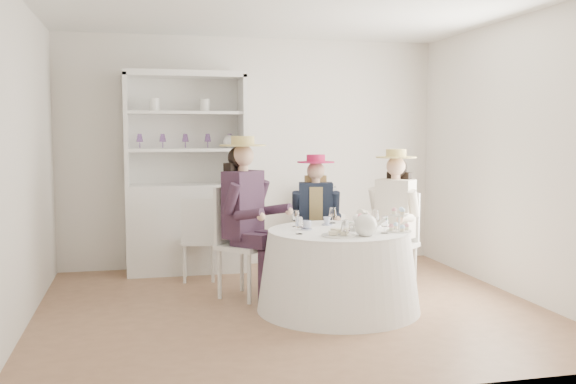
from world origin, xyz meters
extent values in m
plane|color=brown|center=(0.00, 0.00, 0.00)|extent=(4.50, 4.50, 0.00)
plane|color=white|center=(0.00, 0.00, 2.70)|extent=(4.50, 4.50, 0.00)
plane|color=silver|center=(0.00, 2.00, 1.35)|extent=(4.50, 0.00, 4.50)
plane|color=silver|center=(0.00, -2.00, 1.35)|extent=(4.50, 0.00, 4.50)
plane|color=silver|center=(-2.25, 0.00, 1.35)|extent=(0.00, 4.50, 4.50)
plane|color=silver|center=(2.25, 0.00, 1.35)|extent=(0.00, 4.50, 4.50)
cone|color=white|center=(0.40, -0.16, 0.35)|extent=(1.46, 1.46, 0.70)
cylinder|color=white|center=(0.40, -0.16, 0.71)|extent=(1.26, 1.26, 0.02)
cube|color=silver|center=(-0.80, 1.75, 0.50)|extent=(1.42, 0.82, 1.00)
cube|color=silver|center=(-0.80, 1.97, 1.62)|extent=(1.31, 0.37, 1.23)
cube|color=silver|center=(-0.80, 1.75, 2.23)|extent=(1.42, 0.82, 0.07)
cube|color=silver|center=(-1.45, 1.75, 1.62)|extent=(0.17, 0.50, 1.23)
cube|color=silver|center=(-0.16, 1.75, 1.62)|extent=(0.17, 0.50, 1.23)
cube|color=silver|center=(-0.80, 1.75, 1.39)|extent=(1.32, 0.74, 0.03)
cube|color=silver|center=(-0.80, 1.75, 1.81)|extent=(1.32, 0.74, 0.03)
sphere|color=white|center=(-0.30, 1.75, 1.48)|extent=(0.16, 0.16, 0.16)
cube|color=silver|center=(0.79, 1.71, 0.32)|extent=(0.45, 0.45, 0.63)
cylinder|color=black|center=(0.79, 1.71, 0.79)|extent=(0.42, 0.42, 0.32)
cube|color=silver|center=(-0.34, 0.45, 0.50)|extent=(0.62, 0.62, 0.04)
cylinder|color=silver|center=(-0.35, 0.20, 0.24)|extent=(0.04, 0.04, 0.49)
cylinder|color=silver|center=(-0.09, 0.45, 0.24)|extent=(0.04, 0.04, 0.49)
cylinder|color=silver|center=(-0.59, 0.46, 0.24)|extent=(0.04, 0.04, 0.49)
cylinder|color=silver|center=(-0.33, 0.70, 0.24)|extent=(0.04, 0.04, 0.49)
cube|color=silver|center=(-0.48, 0.59, 0.80)|extent=(0.33, 0.31, 0.55)
cube|color=black|center=(-0.36, 0.47, 0.91)|extent=(0.44, 0.43, 0.64)
cube|color=black|center=(-0.32, 0.29, 0.59)|extent=(0.36, 0.37, 0.13)
cylinder|color=black|center=(-0.21, 0.17, 0.25)|extent=(0.11, 0.11, 0.51)
cylinder|color=black|center=(-0.49, 0.28, 0.98)|extent=(0.20, 0.21, 0.30)
cube|color=black|center=(-0.18, 0.42, 0.59)|extent=(0.36, 0.37, 0.13)
cylinder|color=black|center=(-0.07, 0.31, 0.25)|extent=(0.11, 0.11, 0.51)
cylinder|color=black|center=(-0.16, 0.59, 0.98)|extent=(0.20, 0.21, 0.30)
cylinder|color=#D8A889|center=(-0.36, 0.47, 1.25)|extent=(0.10, 0.10, 0.09)
sphere|color=#D8A889|center=(-0.36, 0.47, 1.37)|extent=(0.21, 0.21, 0.21)
sphere|color=black|center=(-0.39, 0.50, 1.35)|extent=(0.21, 0.21, 0.21)
cube|color=black|center=(-0.42, 0.53, 1.09)|extent=(0.25, 0.25, 0.42)
cylinder|color=tan|center=(-0.36, 0.47, 1.47)|extent=(0.44, 0.44, 0.01)
cylinder|color=tan|center=(-0.36, 0.47, 1.51)|extent=(0.22, 0.22, 0.09)
cube|color=silver|center=(0.46, 0.80, 0.43)|extent=(0.46, 0.46, 0.04)
cylinder|color=silver|center=(0.27, 0.69, 0.21)|extent=(0.03, 0.03, 0.42)
cylinder|color=silver|center=(0.57, 0.62, 0.21)|extent=(0.03, 0.03, 0.42)
cylinder|color=silver|center=(0.34, 0.99, 0.21)|extent=(0.03, 0.03, 0.42)
cylinder|color=silver|center=(0.65, 0.92, 0.21)|extent=(0.03, 0.03, 0.42)
cube|color=silver|center=(0.50, 0.97, 0.70)|extent=(0.36, 0.11, 0.48)
cube|color=black|center=(0.46, 0.82, 0.79)|extent=(0.38, 0.27, 0.56)
cube|color=tan|center=(0.46, 0.82, 0.79)|extent=(0.18, 0.24, 0.48)
cube|color=black|center=(0.35, 0.71, 0.51)|extent=(0.20, 0.35, 0.12)
cylinder|color=black|center=(0.32, 0.58, 0.22)|extent=(0.10, 0.10, 0.44)
cylinder|color=black|center=(0.26, 0.83, 0.86)|extent=(0.12, 0.18, 0.27)
cube|color=black|center=(0.52, 0.67, 0.51)|extent=(0.20, 0.35, 0.12)
cylinder|color=black|center=(0.49, 0.54, 0.22)|extent=(0.10, 0.10, 0.44)
cylinder|color=black|center=(0.65, 0.74, 0.86)|extent=(0.12, 0.18, 0.27)
cylinder|color=#D8A889|center=(0.46, 0.82, 1.09)|extent=(0.09, 0.09, 0.08)
sphere|color=#D8A889|center=(0.46, 0.82, 1.20)|extent=(0.18, 0.18, 0.18)
sphere|color=tan|center=(0.47, 0.86, 1.18)|extent=(0.18, 0.18, 0.18)
cube|color=tan|center=(0.48, 0.90, 0.96)|extent=(0.24, 0.13, 0.37)
cylinder|color=#B41B4C|center=(0.46, 0.82, 1.28)|extent=(0.39, 0.39, 0.01)
cylinder|color=#B41B4C|center=(0.46, 0.82, 1.32)|extent=(0.19, 0.19, 0.08)
cube|color=silver|center=(1.17, 0.42, 0.45)|extent=(0.57, 0.57, 0.04)
cylinder|color=silver|center=(0.95, 0.43, 0.22)|extent=(0.04, 0.04, 0.44)
cylinder|color=silver|center=(1.16, 0.19, 0.22)|extent=(0.04, 0.04, 0.44)
cylinder|color=silver|center=(1.18, 0.65, 0.22)|extent=(0.04, 0.04, 0.44)
cylinder|color=silver|center=(1.40, 0.41, 0.22)|extent=(0.04, 0.04, 0.44)
cube|color=silver|center=(1.31, 0.54, 0.73)|extent=(0.28, 0.30, 0.51)
cube|color=white|center=(1.19, 0.43, 0.83)|extent=(0.39, 0.41, 0.59)
cube|color=white|center=(1.02, 0.41, 0.54)|extent=(0.34, 0.33, 0.12)
cylinder|color=white|center=(0.92, 0.31, 0.23)|extent=(0.10, 0.10, 0.46)
cylinder|color=white|center=(1.02, 0.56, 0.90)|extent=(0.19, 0.19, 0.28)
cube|color=white|center=(1.14, 0.27, 0.54)|extent=(0.34, 0.33, 0.12)
cylinder|color=white|center=(1.04, 0.18, 0.23)|extent=(0.10, 0.10, 0.46)
cylinder|color=white|center=(1.30, 0.25, 0.90)|extent=(0.19, 0.19, 0.28)
cylinder|color=#D8A889|center=(1.19, 0.43, 1.14)|extent=(0.09, 0.09, 0.08)
sphere|color=#D8A889|center=(1.19, 0.43, 1.25)|extent=(0.19, 0.19, 0.19)
sphere|color=black|center=(1.22, 0.46, 1.24)|extent=(0.19, 0.19, 0.19)
cube|color=black|center=(1.25, 0.49, 1.00)|extent=(0.22, 0.23, 0.38)
cylinder|color=tan|center=(1.19, 0.43, 1.34)|extent=(0.40, 0.40, 0.01)
cylinder|color=tan|center=(1.19, 0.43, 1.38)|extent=(0.20, 0.20, 0.08)
cube|color=silver|center=(-0.71, 1.30, 0.42)|extent=(0.41, 0.41, 0.04)
cylinder|color=silver|center=(-0.55, 1.44, 0.20)|extent=(0.03, 0.03, 0.41)
cylinder|color=silver|center=(-0.85, 1.46, 0.20)|extent=(0.03, 0.03, 0.41)
cylinder|color=silver|center=(-0.58, 1.14, 0.20)|extent=(0.03, 0.03, 0.41)
cylinder|color=silver|center=(-0.87, 1.17, 0.20)|extent=(0.03, 0.03, 0.41)
cube|color=silver|center=(-0.73, 1.14, 0.67)|extent=(0.35, 0.06, 0.47)
imported|color=white|center=(0.13, -0.08, 0.76)|extent=(0.12, 0.12, 0.07)
imported|color=white|center=(0.39, 0.15, 0.76)|extent=(0.08, 0.08, 0.07)
imported|color=white|center=(0.70, -0.07, 0.76)|extent=(0.10, 0.10, 0.07)
imported|color=white|center=(0.59, -0.22, 0.75)|extent=(0.21, 0.21, 0.05)
sphere|color=pink|center=(0.69, -0.14, 0.81)|extent=(0.06, 0.06, 0.06)
sphere|color=white|center=(0.68, -0.11, 0.81)|extent=(0.06, 0.06, 0.06)
sphere|color=pink|center=(0.64, -0.09, 0.81)|extent=(0.06, 0.06, 0.06)
sphere|color=white|center=(0.61, -0.09, 0.81)|extent=(0.06, 0.06, 0.06)
sphere|color=pink|center=(0.58, -0.12, 0.81)|extent=(0.06, 0.06, 0.06)
sphere|color=white|center=(0.58, -0.16, 0.81)|extent=(0.06, 0.06, 0.06)
sphere|color=pink|center=(0.61, -0.19, 0.81)|extent=(0.06, 0.06, 0.06)
sphere|color=white|center=(0.64, -0.20, 0.81)|extent=(0.06, 0.06, 0.06)
sphere|color=pink|center=(0.68, -0.18, 0.81)|extent=(0.06, 0.06, 0.06)
sphere|color=white|center=(0.53, -0.51, 0.81)|extent=(0.20, 0.20, 0.20)
cylinder|color=white|center=(0.65, -0.51, 0.82)|extent=(0.12, 0.03, 0.09)
cylinder|color=white|center=(0.53, -0.51, 0.91)|extent=(0.04, 0.04, 0.02)
cylinder|color=white|center=(0.30, -0.49, 0.73)|extent=(0.29, 0.29, 0.01)
cube|color=beige|center=(0.24, -0.51, 0.76)|extent=(0.07, 0.04, 0.03)
cube|color=beige|center=(0.30, -0.49, 0.77)|extent=(0.08, 0.06, 0.03)
cube|color=beige|center=(0.36, -0.46, 0.76)|extent=(0.08, 0.07, 0.03)
cube|color=beige|center=(0.28, -0.44, 0.77)|extent=(0.08, 0.08, 0.03)
cube|color=beige|center=(0.33, -0.53, 0.76)|extent=(0.07, 0.08, 0.03)
cylinder|color=white|center=(0.89, -0.37, 0.73)|extent=(0.22, 0.22, 0.01)
cylinder|color=white|center=(0.89, -0.37, 0.80)|extent=(0.02, 0.02, 0.15)
cylinder|color=white|center=(0.89, -0.37, 0.87)|extent=(0.16, 0.16, 0.01)
camera|label=1|loc=(-1.32, -5.57, 1.60)|focal=40.00mm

